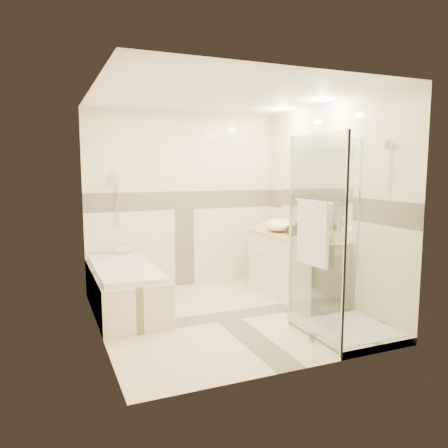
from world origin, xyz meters
name	(u,v)px	position (x,y,z in m)	size (l,w,h in m)	color
room	(228,208)	(0.06, 0.01, 1.26)	(2.82, 3.02, 2.52)	#F2E4C0
bathtub	(125,286)	(-1.02, 0.65, 0.31)	(0.75, 1.70, 0.56)	#F7E9C6
vanity	(294,267)	(1.12, 0.30, 0.43)	(0.58, 1.62, 0.85)	white
shower_enclosure	(336,287)	(0.83, -0.97, 0.51)	(0.96, 0.93, 2.04)	#F7E9C6
vessel_sink_near	(280,225)	(1.10, 0.66, 0.94)	(0.44, 0.44, 0.17)	white
vessel_sink_far	(316,235)	(1.10, -0.21, 0.93)	(0.38, 0.38, 0.15)	white
faucet_near	(293,219)	(1.32, 0.66, 1.00)	(0.11, 0.03, 0.27)	silver
faucet_far	(332,227)	(1.32, -0.21, 1.01)	(0.12, 0.03, 0.28)	silver
amenity_bottle_a	(296,229)	(1.10, 0.24, 0.94)	(0.08, 0.08, 0.18)	black
amenity_bottle_b	(291,228)	(1.10, 0.38, 0.93)	(0.13, 0.13, 0.17)	black
folded_towels	(267,226)	(1.10, 1.02, 0.89)	(0.13, 0.22, 0.07)	white
rolled_towel	(123,250)	(-0.91, 1.40, 0.60)	(0.09, 0.09, 0.19)	white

